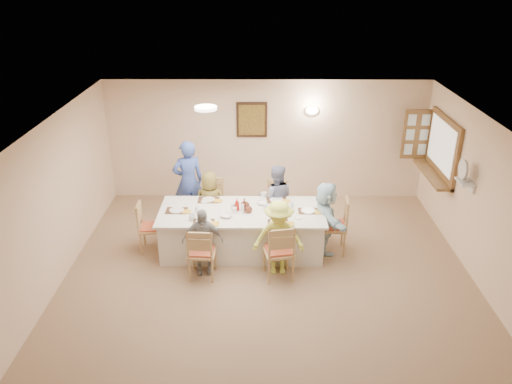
{
  "coord_description": "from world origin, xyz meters",
  "views": [
    {
      "loc": [
        -0.15,
        -6.24,
        4.56
      ],
      "look_at": [
        -0.2,
        1.4,
        1.05
      ],
      "focal_mm": 35.0,
      "sensor_mm": 36.0,
      "label": 1
    }
  ],
  "objects_px": {
    "diner_back_left": "(210,202)",
    "chair_back_left": "(211,205)",
    "dining_table": "(242,231)",
    "diner_front_left": "(203,241)",
    "diner_front_right": "(278,238)",
    "diner_right_end": "(325,217)",
    "desk_fan": "(465,173)",
    "chair_left_end": "(152,227)",
    "chair_right_end": "(333,225)",
    "condiment_ketchup": "(237,204)",
    "diner_back_right": "(276,199)",
    "chair_front_left": "(202,251)",
    "caregiver": "(188,181)",
    "serving_hatch": "(443,147)",
    "chair_back_right": "(276,206)",
    "chair_front_right": "(279,250)"
  },
  "relations": [
    {
      "from": "desk_fan",
      "to": "dining_table",
      "type": "relative_size",
      "value": 0.11
    },
    {
      "from": "desk_fan",
      "to": "chair_left_end",
      "type": "relative_size",
      "value": 0.33
    },
    {
      "from": "chair_back_left",
      "to": "diner_front_right",
      "type": "bearing_deg",
      "value": -43.22
    },
    {
      "from": "diner_back_left",
      "to": "diner_back_right",
      "type": "xyz_separation_m",
      "value": [
        1.2,
        0.0,
        0.07
      ]
    },
    {
      "from": "diner_right_end",
      "to": "diner_back_right",
      "type": "bearing_deg",
      "value": 39.1
    },
    {
      "from": "caregiver",
      "to": "chair_front_left",
      "type": "bearing_deg",
      "value": 82.91
    },
    {
      "from": "caregiver",
      "to": "condiment_ketchup",
      "type": "relative_size",
      "value": 7.54
    },
    {
      "from": "desk_fan",
      "to": "caregiver",
      "type": "height_order",
      "value": "desk_fan"
    },
    {
      "from": "chair_back_left",
      "to": "diner_front_left",
      "type": "relative_size",
      "value": 0.85
    },
    {
      "from": "chair_front_left",
      "to": "diner_right_end",
      "type": "relative_size",
      "value": 0.71
    },
    {
      "from": "serving_hatch",
      "to": "chair_back_right",
      "type": "bearing_deg",
      "value": -173.7
    },
    {
      "from": "desk_fan",
      "to": "caregiver",
      "type": "distance_m",
      "value": 4.85
    },
    {
      "from": "dining_table",
      "to": "diner_front_left",
      "type": "relative_size",
      "value": 2.47
    },
    {
      "from": "desk_fan",
      "to": "chair_left_end",
      "type": "bearing_deg",
      "value": 177.6
    },
    {
      "from": "desk_fan",
      "to": "chair_right_end",
      "type": "relative_size",
      "value": 0.3
    },
    {
      "from": "chair_back_left",
      "to": "chair_front_left",
      "type": "xyz_separation_m",
      "value": [
        0.0,
        -1.6,
        -0.03
      ]
    },
    {
      "from": "chair_front_left",
      "to": "diner_front_left",
      "type": "bearing_deg",
      "value": -86.9
    },
    {
      "from": "dining_table",
      "to": "chair_left_end",
      "type": "bearing_deg",
      "value": 180.0
    },
    {
      "from": "diner_back_left",
      "to": "chair_back_left",
      "type": "bearing_deg",
      "value": -85.24
    },
    {
      "from": "chair_back_left",
      "to": "diner_front_left",
      "type": "distance_m",
      "value": 1.48
    },
    {
      "from": "diner_back_left",
      "to": "diner_front_right",
      "type": "bearing_deg",
      "value": 136.19
    },
    {
      "from": "chair_right_end",
      "to": "diner_back_right",
      "type": "height_order",
      "value": "diner_back_right"
    },
    {
      "from": "chair_back_right",
      "to": "chair_right_end",
      "type": "height_order",
      "value": "chair_right_end"
    },
    {
      "from": "desk_fan",
      "to": "diner_front_left",
      "type": "bearing_deg",
      "value": -173.57
    },
    {
      "from": "chair_back_right",
      "to": "desk_fan",
      "type": "bearing_deg",
      "value": -7.41
    },
    {
      "from": "diner_back_left",
      "to": "caregiver",
      "type": "xyz_separation_m",
      "value": [
        -0.45,
        0.47,
        0.21
      ]
    },
    {
      "from": "serving_hatch",
      "to": "chair_front_right",
      "type": "relative_size",
      "value": 1.55
    },
    {
      "from": "chair_front_left",
      "to": "diner_back_left",
      "type": "height_order",
      "value": "diner_back_left"
    },
    {
      "from": "chair_right_end",
      "to": "diner_back_right",
      "type": "xyz_separation_m",
      "value": [
        -0.95,
        0.68,
        0.16
      ]
    },
    {
      "from": "diner_right_end",
      "to": "condiment_ketchup",
      "type": "xyz_separation_m",
      "value": [
        -1.5,
        0.03,
        0.23
      ]
    },
    {
      "from": "diner_front_left",
      "to": "serving_hatch",
      "type": "bearing_deg",
      "value": 17.53
    },
    {
      "from": "diner_back_right",
      "to": "diner_front_left",
      "type": "bearing_deg",
      "value": 49.45
    },
    {
      "from": "desk_fan",
      "to": "diner_back_right",
      "type": "bearing_deg",
      "value": 163.11
    },
    {
      "from": "desk_fan",
      "to": "chair_back_right",
      "type": "distance_m",
      "value": 3.3
    },
    {
      "from": "desk_fan",
      "to": "chair_back_left",
      "type": "height_order",
      "value": "desk_fan"
    },
    {
      "from": "chair_back_left",
      "to": "chair_left_end",
      "type": "relative_size",
      "value": 1.07
    },
    {
      "from": "chair_right_end",
      "to": "condiment_ketchup",
      "type": "height_order",
      "value": "chair_right_end"
    },
    {
      "from": "chair_back_left",
      "to": "diner_back_right",
      "type": "height_order",
      "value": "diner_back_right"
    },
    {
      "from": "diner_front_right",
      "to": "diner_right_end",
      "type": "xyz_separation_m",
      "value": [
        0.82,
        0.68,
        0.01
      ]
    },
    {
      "from": "caregiver",
      "to": "desk_fan",
      "type": "bearing_deg",
      "value": 143.38
    },
    {
      "from": "chair_back_right",
      "to": "diner_front_left",
      "type": "relative_size",
      "value": 0.8
    },
    {
      "from": "chair_front_left",
      "to": "desk_fan",
      "type": "bearing_deg",
      "value": -168.84
    },
    {
      "from": "diner_front_left",
      "to": "diner_front_right",
      "type": "height_order",
      "value": "diner_front_right"
    },
    {
      "from": "condiment_ketchup",
      "to": "chair_right_end",
      "type": "bearing_deg",
      "value": -1.15
    },
    {
      "from": "chair_back_right",
      "to": "diner_back_right",
      "type": "distance_m",
      "value": 0.24
    },
    {
      "from": "chair_back_left",
      "to": "diner_front_right",
      "type": "distance_m",
      "value": 1.91
    },
    {
      "from": "chair_front_left",
      "to": "chair_left_end",
      "type": "height_order",
      "value": "chair_front_left"
    },
    {
      "from": "chair_back_left",
      "to": "diner_back_left",
      "type": "xyz_separation_m",
      "value": [
        0.0,
        -0.12,
        0.11
      ]
    },
    {
      "from": "chair_front_right",
      "to": "diner_right_end",
      "type": "distance_m",
      "value": 1.16
    },
    {
      "from": "chair_front_right",
      "to": "chair_right_end",
      "type": "xyz_separation_m",
      "value": [
        0.95,
        0.8,
        0.02
      ]
    }
  ]
}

